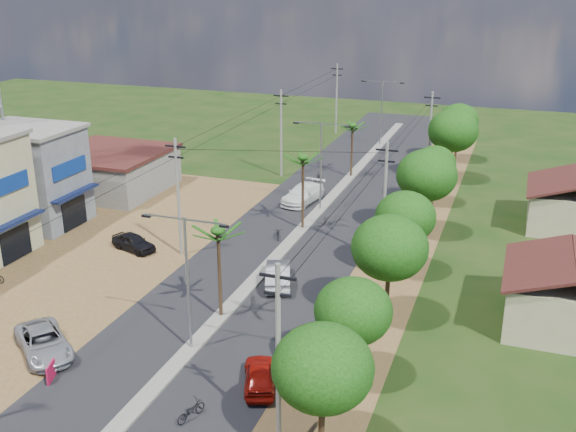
% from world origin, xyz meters
% --- Properties ---
extents(ground, '(160.00, 160.00, 0.00)m').
position_xyz_m(ground, '(0.00, 0.00, 0.00)').
color(ground, black).
rests_on(ground, ground).
extents(road, '(12.00, 110.00, 0.04)m').
position_xyz_m(road, '(0.00, 15.00, 0.02)').
color(road, black).
rests_on(road, ground).
extents(median, '(1.00, 90.00, 0.18)m').
position_xyz_m(median, '(0.00, 18.00, 0.09)').
color(median, '#605E56').
rests_on(median, ground).
extents(dirt_lot_west, '(18.00, 46.00, 0.04)m').
position_xyz_m(dirt_lot_west, '(-15.00, 8.00, 0.02)').
color(dirt_lot_west, '#513E1B').
rests_on(dirt_lot_west, ground).
extents(dirt_shoulder_east, '(5.00, 90.00, 0.03)m').
position_xyz_m(dirt_shoulder_east, '(8.50, 15.00, 0.01)').
color(dirt_shoulder_east, '#513E1B').
rests_on(dirt_shoulder_east, ground).
extents(shophouse_grey, '(9.00, 6.40, 8.30)m').
position_xyz_m(shophouse_grey, '(-21.98, 14.00, 4.16)').
color(shophouse_grey, '#53565B').
rests_on(shophouse_grey, ground).
extents(low_shed, '(10.40, 10.40, 3.95)m').
position_xyz_m(low_shed, '(-21.00, 24.00, 1.97)').
color(low_shed, '#605E56').
rests_on(low_shed, ground).
extents(house_east_near, '(7.60, 7.50, 4.60)m').
position_xyz_m(house_east_near, '(20.00, 10.00, 2.39)').
color(house_east_near, '#989167').
rests_on(house_east_near, ground).
extents(house_east_far, '(7.60, 7.50, 4.60)m').
position_xyz_m(house_east_far, '(21.00, 28.00, 2.39)').
color(house_east_far, '#989167').
rests_on(house_east_far, ground).
extents(tree_east_a, '(4.40, 4.40, 6.37)m').
position_xyz_m(tree_east_a, '(9.50, -6.00, 4.49)').
color(tree_east_a, black).
rests_on(tree_east_a, ground).
extents(tree_east_b, '(4.00, 4.00, 5.83)m').
position_xyz_m(tree_east_b, '(9.30, 0.00, 4.11)').
color(tree_east_b, black).
rests_on(tree_east_b, ground).
extents(tree_east_c, '(4.60, 4.60, 6.83)m').
position_xyz_m(tree_east_c, '(9.70, 7.00, 4.86)').
color(tree_east_c, black).
rests_on(tree_east_c, ground).
extents(tree_east_d, '(4.20, 4.20, 6.13)m').
position_xyz_m(tree_east_d, '(9.40, 14.00, 4.34)').
color(tree_east_d, black).
rests_on(tree_east_d, ground).
extents(tree_east_e, '(4.80, 4.80, 7.14)m').
position_xyz_m(tree_east_e, '(9.60, 22.00, 5.09)').
color(tree_east_e, black).
rests_on(tree_east_e, ground).
extents(tree_east_f, '(3.80, 3.80, 5.52)m').
position_xyz_m(tree_east_f, '(9.20, 30.00, 3.89)').
color(tree_east_f, black).
rests_on(tree_east_f, ground).
extents(tree_east_g, '(5.00, 5.00, 7.38)m').
position_xyz_m(tree_east_g, '(9.80, 38.00, 5.24)').
color(tree_east_g, black).
rests_on(tree_east_g, ground).
extents(tree_east_h, '(4.40, 4.40, 6.52)m').
position_xyz_m(tree_east_h, '(9.50, 46.00, 4.64)').
color(tree_east_h, black).
rests_on(tree_east_h, ground).
extents(palm_median_near, '(2.00, 2.00, 6.15)m').
position_xyz_m(palm_median_near, '(0.00, 4.00, 5.54)').
color(palm_median_near, black).
rests_on(palm_median_near, ground).
extents(palm_median_mid, '(2.00, 2.00, 6.55)m').
position_xyz_m(palm_median_mid, '(0.00, 20.00, 5.90)').
color(palm_median_mid, black).
rests_on(palm_median_mid, ground).
extents(palm_median_far, '(2.00, 2.00, 5.85)m').
position_xyz_m(palm_median_far, '(0.00, 36.00, 5.26)').
color(palm_median_far, black).
rests_on(palm_median_far, ground).
extents(streetlight_near, '(5.10, 0.18, 8.00)m').
position_xyz_m(streetlight_near, '(0.00, 0.00, 4.79)').
color(streetlight_near, gray).
rests_on(streetlight_near, ground).
extents(streetlight_mid, '(5.10, 0.18, 8.00)m').
position_xyz_m(streetlight_mid, '(0.00, 25.00, 4.79)').
color(streetlight_mid, gray).
rests_on(streetlight_mid, ground).
extents(streetlight_far, '(5.10, 0.18, 8.00)m').
position_xyz_m(streetlight_far, '(0.00, 50.00, 4.79)').
color(streetlight_far, gray).
rests_on(streetlight_far, ground).
extents(utility_pole_w_b, '(1.60, 0.24, 9.00)m').
position_xyz_m(utility_pole_w_b, '(-7.00, 12.00, 4.76)').
color(utility_pole_w_b, '#605E56').
rests_on(utility_pole_w_b, ground).
extents(utility_pole_w_c, '(1.60, 0.24, 9.00)m').
position_xyz_m(utility_pole_w_c, '(-7.00, 34.00, 4.76)').
color(utility_pole_w_c, '#605E56').
rests_on(utility_pole_w_c, ground).
extents(utility_pole_w_d, '(1.60, 0.24, 9.00)m').
position_xyz_m(utility_pole_w_d, '(-7.00, 55.00, 4.76)').
color(utility_pole_w_d, '#605E56').
rests_on(utility_pole_w_d, ground).
extents(utility_pole_e_a, '(1.60, 0.24, 9.00)m').
position_xyz_m(utility_pole_e_a, '(7.50, -6.00, 4.76)').
color(utility_pole_e_a, '#605E56').
rests_on(utility_pole_e_a, ground).
extents(utility_pole_e_b, '(1.60, 0.24, 9.00)m').
position_xyz_m(utility_pole_e_b, '(7.50, 16.00, 4.76)').
color(utility_pole_e_b, '#605E56').
rests_on(utility_pole_e_b, ground).
extents(utility_pole_e_c, '(1.60, 0.24, 9.00)m').
position_xyz_m(utility_pole_e_c, '(7.50, 38.00, 4.76)').
color(utility_pole_e_c, '#605E56').
rests_on(utility_pole_e_c, ground).
extents(car_red_near, '(2.93, 4.23, 1.34)m').
position_xyz_m(car_red_near, '(5.00, -2.06, 0.67)').
color(car_red_near, maroon).
rests_on(car_red_near, ground).
extents(car_silver_mid, '(3.12, 4.97, 1.54)m').
position_xyz_m(car_silver_mid, '(1.71, 9.52, 0.77)').
color(car_silver_mid, gray).
rests_on(car_silver_mid, ground).
extents(car_white_far, '(3.13, 5.90, 1.63)m').
position_xyz_m(car_white_far, '(-2.16, 26.62, 0.81)').
color(car_white_far, silver).
rests_on(car_white_far, ground).
extents(car_parked_silver, '(5.54, 5.10, 1.44)m').
position_xyz_m(car_parked_silver, '(-7.50, -3.18, 0.72)').
color(car_parked_silver, gray).
rests_on(car_parked_silver, ground).
extents(car_parked_dark, '(4.13, 2.67, 1.31)m').
position_xyz_m(car_parked_dark, '(-10.80, 11.46, 0.65)').
color(car_parked_dark, black).
rests_on(car_parked_dark, ground).
extents(moto_rider_east, '(1.16, 1.84, 0.91)m').
position_xyz_m(moto_rider_east, '(2.90, -5.65, 0.46)').
color(moto_rider_east, black).
rests_on(moto_rider_east, ground).
extents(moto_rider_west_a, '(1.16, 1.77, 0.88)m').
position_xyz_m(moto_rider_west_a, '(-1.20, 17.41, 0.44)').
color(moto_rider_west_a, black).
rests_on(moto_rider_west_a, ground).
extents(moto_rider_west_b, '(0.50, 1.55, 0.92)m').
position_xyz_m(moto_rider_west_b, '(-2.73, 33.32, 0.46)').
color(moto_rider_west_b, black).
rests_on(moto_rider_west_b, ground).
extents(roadside_sign, '(0.46, 1.16, 0.99)m').
position_xyz_m(roadside_sign, '(-5.50, -5.17, 0.49)').
color(roadside_sign, '#A00E33').
rests_on(roadside_sign, ground).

